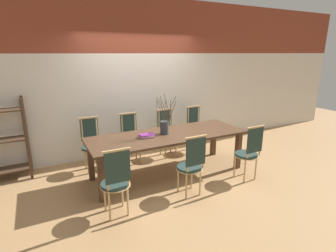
{
  "coord_description": "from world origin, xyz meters",
  "views": [
    {
      "loc": [
        -1.98,
        -3.88,
        2.11
      ],
      "look_at": [
        0.0,
        0.0,
        0.89
      ],
      "focal_mm": 28.0,
      "sensor_mm": 36.0,
      "label": 1
    }
  ],
  "objects_px": {
    "chair_near_center": "(249,151)",
    "book_stack": "(147,136)",
    "vase_centerpiece": "(165,127)",
    "dining_table": "(168,139)",
    "shelving_rack": "(4,140)",
    "chair_far_center": "(167,132)"
  },
  "relations": [
    {
      "from": "chair_near_center",
      "to": "book_stack",
      "type": "distance_m",
      "value": 1.74
    },
    {
      "from": "vase_centerpiece",
      "to": "dining_table",
      "type": "bearing_deg",
      "value": -52.98
    },
    {
      "from": "dining_table",
      "to": "shelving_rack",
      "type": "distance_m",
      "value": 2.76
    },
    {
      "from": "vase_centerpiece",
      "to": "book_stack",
      "type": "relative_size",
      "value": 2.7
    },
    {
      "from": "book_stack",
      "to": "shelving_rack",
      "type": "bearing_deg",
      "value": 153.65
    },
    {
      "from": "chair_near_center",
      "to": "chair_far_center",
      "type": "distance_m",
      "value": 1.79
    },
    {
      "from": "shelving_rack",
      "to": "vase_centerpiece",
      "type": "bearing_deg",
      "value": -22.28
    },
    {
      "from": "chair_near_center",
      "to": "vase_centerpiece",
      "type": "distance_m",
      "value": 1.49
    },
    {
      "from": "dining_table",
      "to": "chair_far_center",
      "type": "relative_size",
      "value": 2.82
    },
    {
      "from": "vase_centerpiece",
      "to": "book_stack",
      "type": "height_order",
      "value": "vase_centerpiece"
    },
    {
      "from": "dining_table",
      "to": "book_stack",
      "type": "height_order",
      "value": "book_stack"
    },
    {
      "from": "dining_table",
      "to": "chair_near_center",
      "type": "xyz_separation_m",
      "value": [
        1.11,
        -0.82,
        -0.14
      ]
    },
    {
      "from": "chair_near_center",
      "to": "book_stack",
      "type": "bearing_deg",
      "value": 150.78
    },
    {
      "from": "dining_table",
      "to": "chair_far_center",
      "type": "height_order",
      "value": "chair_far_center"
    },
    {
      "from": "vase_centerpiece",
      "to": "shelving_rack",
      "type": "bearing_deg",
      "value": 157.72
    },
    {
      "from": "chair_far_center",
      "to": "shelving_rack",
      "type": "height_order",
      "value": "shelving_rack"
    },
    {
      "from": "chair_near_center",
      "to": "book_stack",
      "type": "height_order",
      "value": "chair_near_center"
    },
    {
      "from": "chair_near_center",
      "to": "vase_centerpiece",
      "type": "height_order",
      "value": "vase_centerpiece"
    },
    {
      "from": "vase_centerpiece",
      "to": "book_stack",
      "type": "xyz_separation_m",
      "value": [
        -0.35,
        -0.04,
        -0.1
      ]
    },
    {
      "from": "dining_table",
      "to": "vase_centerpiece",
      "type": "relative_size",
      "value": 3.88
    },
    {
      "from": "chair_far_center",
      "to": "shelving_rack",
      "type": "xyz_separation_m",
      "value": [
        -2.93,
        0.25,
        0.18
      ]
    },
    {
      "from": "dining_table",
      "to": "book_stack",
      "type": "xyz_separation_m",
      "value": [
        -0.39,
        0.02,
        0.11
      ]
    }
  ]
}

